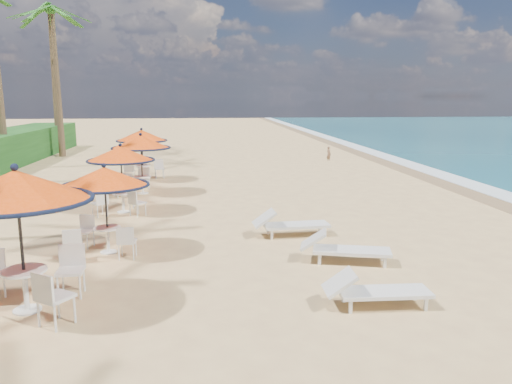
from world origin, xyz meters
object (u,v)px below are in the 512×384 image
station_2 (121,162)px  station_0 (20,204)px  lounger_far (289,224)px  lounger_near (373,290)px  station_1 (103,188)px  lounger_mid (342,248)px  station_3 (139,149)px  station_4 (142,142)px

station_2 → station_0: bearing=-93.7°
station_2 → lounger_far: (4.95, -3.37, -1.32)m
lounger_near → station_1: bearing=146.9°
station_0 → lounger_near: size_ratio=1.36×
station_2 → lounger_mid: 8.24m
station_0 → lounger_mid: station_0 is taller
station_0 → lounger_mid: 6.80m
station_3 → lounger_mid: (5.61, -8.94, -1.40)m
station_0 → lounger_near: (6.18, -0.51, -1.62)m
station_2 → station_3: size_ratio=0.96×
station_3 → lounger_near: size_ratio=1.22×
lounger_far → lounger_near: bearing=-85.0°
station_0 → station_1: (0.76, 3.26, -0.32)m
station_3 → station_0: bearing=-93.6°
station_3 → lounger_near: (5.49, -11.43, -1.42)m
station_3 → station_4: size_ratio=1.00×
station_3 → lounger_near: bearing=-64.3°
station_1 → station_3: (-0.06, 7.66, 0.13)m
lounger_near → station_2: bearing=126.5°
station_0 → station_3: size_ratio=1.11×
station_0 → lounger_near: bearing=-4.7°
lounger_near → lounger_mid: lounger_mid is taller
lounger_near → lounger_mid: bearing=88.9°
station_4 → station_1: bearing=-88.2°
station_1 → station_4: station_4 is taller
station_4 → lounger_mid: station_4 is taller
station_0 → lounger_far: (5.45, 4.29, -1.59)m
station_0 → station_2: bearing=86.3°
station_1 → lounger_far: (4.69, 1.04, -1.27)m
station_4 → station_2: bearing=-89.3°
station_4 → lounger_far: bearing=-63.1°
station_2 → station_3: station_3 is taller
station_2 → lounger_near: 10.05m
station_0 → lounger_mid: (6.31, 1.97, -1.60)m
station_1 → station_2: size_ratio=0.97×
station_2 → station_3: (0.20, 3.25, 0.08)m
station_2 → lounger_far: station_2 is taller
station_3 → lounger_mid: bearing=-57.9°
station_2 → lounger_mid: (5.81, -5.69, -1.33)m
lounger_near → lounger_far: 4.86m
lounger_near → station_3: bearing=117.4°
station_0 → lounger_mid: bearing=17.4°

